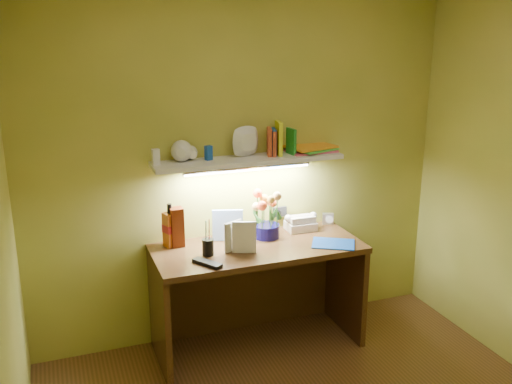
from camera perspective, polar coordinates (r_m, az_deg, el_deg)
desk at (r=3.98m, az=0.18°, el=-10.43°), size 1.40×0.60×0.75m
flower_bouquet at (r=3.93m, az=1.06°, el=-2.34°), size 0.25×0.25×0.32m
telephone at (r=4.11m, az=4.49°, el=-2.97°), size 0.21×0.16×0.12m
desk_clock at (r=4.26m, az=7.21°, el=-2.66°), size 0.09×0.07×0.08m
whisky_bottle at (r=3.81m, az=-8.58°, el=-3.30°), size 0.10×0.10×0.29m
whisky_box at (r=3.81m, az=-7.93°, el=-3.50°), size 0.09×0.09×0.27m
pen_cup at (r=3.66m, az=-4.84°, el=-4.97°), size 0.08×0.08×0.18m
art_card at (r=3.91m, az=-2.85°, el=-3.32°), size 0.21×0.10×0.21m
tv_remote at (r=3.54m, az=-4.90°, el=-7.10°), size 0.16×0.20×0.02m
blue_folder at (r=3.88m, az=7.74°, el=-5.15°), size 0.35×0.32×0.01m
desk_book_a at (r=3.66m, az=-3.14°, el=-4.72°), size 0.14×0.08×0.20m
desk_book_b at (r=3.68m, az=-2.42°, el=-4.53°), size 0.15×0.07×0.22m
wall_shelf at (r=3.83m, az=-0.40°, el=3.79°), size 1.31×0.33×0.26m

